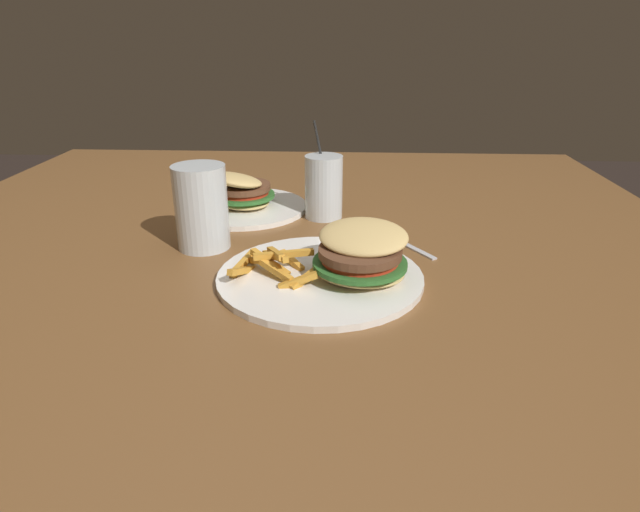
# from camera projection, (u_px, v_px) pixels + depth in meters

# --- Properties ---
(dining_table) EXTENTS (1.48, 1.34, 0.78)m
(dining_table) POSITION_uv_depth(u_px,v_px,m) (293.00, 284.00, 1.03)
(dining_table) COLOR brown
(dining_table) RESTS_ON ground_plane
(meal_plate_near) EXTENTS (0.30, 0.30, 0.09)m
(meal_plate_near) POSITION_uv_depth(u_px,v_px,m) (338.00, 265.00, 0.78)
(meal_plate_near) COLOR white
(meal_plate_near) RESTS_ON dining_table
(beer_glass) EXTENTS (0.09, 0.09, 0.14)m
(beer_glass) POSITION_uv_depth(u_px,v_px,m) (202.00, 209.00, 0.88)
(beer_glass) COLOR silver
(beer_glass) RESTS_ON dining_table
(juice_glass) EXTENTS (0.07, 0.07, 0.18)m
(juice_glass) POSITION_uv_depth(u_px,v_px,m) (324.00, 190.00, 1.03)
(juice_glass) COLOR silver
(juice_glass) RESTS_ON dining_table
(spoon) EXTENTS (0.12, 0.16, 0.02)m
(spoon) POSITION_uv_depth(u_px,v_px,m) (382.00, 230.00, 0.96)
(spoon) COLOR silver
(spoon) RESTS_ON dining_table
(meal_plate_far) EXTENTS (0.26, 0.26, 0.09)m
(meal_plate_far) POSITION_uv_depth(u_px,v_px,m) (242.00, 198.00, 1.08)
(meal_plate_far) COLOR white
(meal_plate_far) RESTS_ON dining_table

